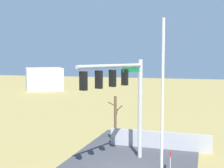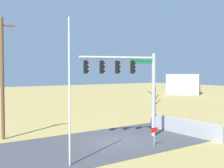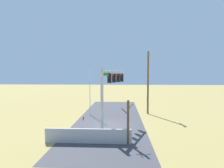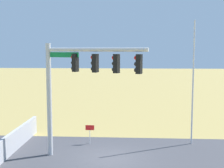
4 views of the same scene
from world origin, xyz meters
name	(u,v)px [view 2 (image 2 of 4)]	position (x,y,z in m)	size (l,w,h in m)	color
ground_plane	(115,141)	(0.00, 0.00, 0.00)	(160.00, 160.00, 0.00)	#9E894C
road_surface	(65,150)	(-4.00, 0.00, 0.01)	(28.00, 8.00, 0.01)	#3D3D42
sidewalk_corner	(163,134)	(4.40, -0.33, 0.00)	(6.00, 6.00, 0.01)	#B7B5AD
retaining_fence	(183,127)	(5.72, -1.27, 0.61)	(0.20, 7.26, 1.23)	#A8A8AD
signal_mast	(130,77)	(1.63, 0.32, 4.59)	(5.60, 2.24, 6.38)	#B2B5BA
flagpole	(69,92)	(-5.11, -2.92, 3.92)	(0.10, 0.10, 7.84)	silver
utility_pole	(2,76)	(-6.44, 5.27, 4.65)	(1.90, 0.26, 8.97)	brown
bare_tree	(155,107)	(5.80, 2.06, 1.88)	(1.27, 1.02, 3.65)	brown
open_sign	(154,132)	(1.40, -2.53, 0.91)	(0.56, 0.04, 1.22)	silver
distant_building	(184,84)	(38.70, 27.03, 2.22)	(7.26, 6.95, 4.45)	silver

